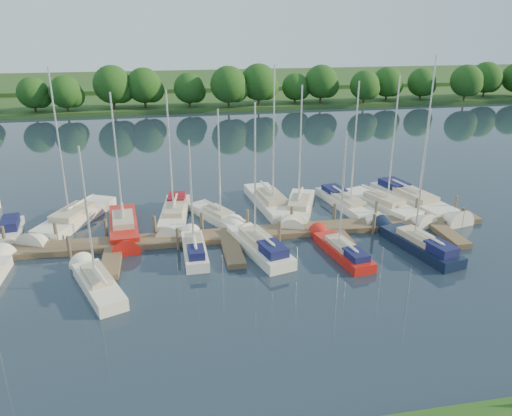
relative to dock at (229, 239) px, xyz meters
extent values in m
plane|color=#192032|center=(0.00, -7.31, -0.20)|extent=(260.00, 260.00, 0.00)
cube|color=brown|center=(0.00, 0.69, 0.00)|extent=(40.00, 2.00, 0.40)
cube|color=brown|center=(-8.00, -2.31, 0.00)|extent=(1.20, 4.00, 0.40)
cube|color=brown|center=(0.00, -2.31, 0.00)|extent=(1.20, 4.00, 0.40)
cube|color=brown|center=(8.00, -2.31, 0.00)|extent=(1.20, 4.00, 0.40)
cube|color=brown|center=(16.00, -2.31, 0.00)|extent=(1.20, 4.00, 0.40)
cylinder|color=#473D33|center=(-15.55, 1.99, 0.40)|extent=(0.24, 0.24, 2.00)
cylinder|color=#473D33|center=(-12.09, 1.99, 0.40)|extent=(0.24, 0.24, 2.00)
cylinder|color=#473D33|center=(-8.64, 1.99, 0.40)|extent=(0.24, 0.24, 2.00)
cylinder|color=#473D33|center=(-5.18, 1.99, 0.40)|extent=(0.24, 0.24, 2.00)
cylinder|color=#473D33|center=(-1.73, 1.99, 0.40)|extent=(0.24, 0.24, 2.00)
cylinder|color=#473D33|center=(1.73, 1.99, 0.40)|extent=(0.24, 0.24, 2.00)
cylinder|color=#473D33|center=(5.18, 1.99, 0.40)|extent=(0.24, 0.24, 2.00)
cylinder|color=#473D33|center=(8.64, 1.99, 0.40)|extent=(0.24, 0.24, 2.00)
cylinder|color=#473D33|center=(12.09, 1.99, 0.40)|extent=(0.24, 0.24, 2.00)
cylinder|color=#473D33|center=(15.55, 1.99, 0.40)|extent=(0.24, 0.24, 2.00)
cylinder|color=#473D33|center=(19.00, 1.99, 0.40)|extent=(0.24, 0.24, 2.00)
cylinder|color=#473D33|center=(-10.80, -0.61, 0.40)|extent=(0.24, 0.24, 2.00)
cylinder|color=#473D33|center=(-3.60, -0.61, 0.40)|extent=(0.24, 0.24, 2.00)
cylinder|color=#473D33|center=(3.60, -0.61, 0.40)|extent=(0.24, 0.24, 2.00)
cylinder|color=#473D33|center=(10.80, -0.61, 0.40)|extent=(0.24, 0.24, 2.00)
cylinder|color=#473D33|center=(18.00, -0.61, 0.40)|extent=(0.24, 0.24, 2.00)
cube|color=#24461B|center=(0.00, 67.69, 0.10)|extent=(180.00, 30.00, 0.60)
cube|color=#2D4C21|center=(0.00, 92.69, 0.50)|extent=(220.00, 40.00, 1.40)
cylinder|color=#38281C|center=(-24.47, 54.13, 0.84)|extent=(0.36, 0.36, 2.08)
sphere|color=#1A3C10|center=(-24.47, 54.13, 3.38)|extent=(4.85, 4.85, 4.85)
sphere|color=#1A3C10|center=(-23.44, 54.33, 2.69)|extent=(3.46, 3.46, 3.46)
cylinder|color=#38281C|center=(-19.03, 56.18, 0.85)|extent=(0.36, 0.36, 2.11)
sphere|color=#1A3C10|center=(-19.03, 56.18, 3.43)|extent=(4.92, 4.92, 4.92)
sphere|color=#1A3C10|center=(-17.97, 56.38, 2.73)|extent=(3.51, 3.51, 3.51)
cylinder|color=#38281C|center=(-12.25, 52.86, 1.18)|extent=(0.36, 0.36, 2.77)
sphere|color=#1A3C10|center=(-12.25, 52.86, 4.56)|extent=(6.45, 6.45, 6.45)
sphere|color=#1A3C10|center=(-10.87, 53.06, 3.64)|extent=(4.61, 4.61, 4.61)
cylinder|color=#38281C|center=(-6.18, 53.49, 0.96)|extent=(0.36, 0.36, 2.33)
sphere|color=#1A3C10|center=(-6.18, 53.49, 3.81)|extent=(5.43, 5.43, 5.43)
sphere|color=#1A3C10|center=(-5.02, 53.69, 3.03)|extent=(3.88, 3.88, 3.88)
cylinder|color=#38281C|center=(-0.35, 53.82, 1.15)|extent=(0.36, 0.36, 2.69)
sphere|color=#1A3C10|center=(-0.35, 53.82, 4.44)|extent=(6.28, 6.28, 6.28)
sphere|color=#1A3C10|center=(0.99, 54.02, 3.54)|extent=(4.49, 4.49, 4.49)
cylinder|color=#38281C|center=(6.92, 55.96, 0.92)|extent=(0.36, 0.36, 2.24)
sphere|color=#1A3C10|center=(6.92, 55.96, 3.66)|extent=(5.23, 5.23, 5.23)
sphere|color=#1A3C10|center=(8.04, 56.16, 2.91)|extent=(3.73, 3.73, 3.73)
cylinder|color=#38281C|center=(13.47, 55.17, 1.14)|extent=(0.36, 0.36, 2.68)
sphere|color=#1A3C10|center=(13.47, 55.17, 4.41)|extent=(6.25, 6.25, 6.25)
sphere|color=#1A3C10|center=(14.81, 55.37, 3.52)|extent=(4.46, 4.46, 4.46)
cylinder|color=#38281C|center=(19.55, 53.74, 1.17)|extent=(0.36, 0.36, 2.75)
sphere|color=#1A3C10|center=(19.55, 53.74, 4.53)|extent=(6.41, 6.41, 6.41)
sphere|color=#1A3C10|center=(20.93, 53.94, 3.62)|extent=(4.58, 4.58, 4.58)
cylinder|color=#38281C|center=(24.56, 55.61, 1.01)|extent=(0.36, 0.36, 2.42)
sphere|color=#1A3C10|center=(24.56, 55.61, 3.96)|extent=(5.64, 5.64, 5.64)
sphere|color=#1A3C10|center=(25.77, 55.81, 3.16)|extent=(4.03, 4.03, 4.03)
cylinder|color=#38281C|center=(31.65, 55.91, 1.13)|extent=(0.36, 0.36, 2.65)
sphere|color=#1A3C10|center=(31.65, 55.91, 4.37)|extent=(6.19, 6.19, 6.19)
sphere|color=#1A3C10|center=(32.97, 56.11, 3.49)|extent=(4.42, 4.42, 4.42)
cylinder|color=#38281C|center=(38.96, 52.96, 0.81)|extent=(0.36, 0.36, 2.01)
sphere|color=#1A3C10|center=(38.96, 52.96, 3.26)|extent=(4.69, 4.69, 4.69)
sphere|color=#1A3C10|center=(39.97, 53.16, 2.59)|extent=(3.35, 3.35, 3.35)
cylinder|color=#38281C|center=(45.00, 55.20, 1.00)|extent=(0.36, 0.36, 2.41)
sphere|color=#1A3C10|center=(45.00, 55.20, 3.95)|extent=(5.62, 5.62, 5.62)
sphere|color=#1A3C10|center=(46.21, 55.40, 3.15)|extent=(4.02, 4.02, 4.02)
cylinder|color=#38281C|center=(50.08, 53.80, 0.81)|extent=(0.36, 0.36, 2.03)
sphere|color=#1A3C10|center=(50.08, 53.80, 3.29)|extent=(4.73, 4.73, 4.73)
sphere|color=#1A3C10|center=(51.09, 54.00, 2.62)|extent=(3.38, 3.38, 3.38)
cylinder|color=#38281C|center=(57.79, 54.31, 0.91)|extent=(0.36, 0.36, 2.21)
sphere|color=#1A3C10|center=(57.79, 54.31, 3.61)|extent=(5.17, 5.17, 5.17)
sphere|color=#1A3C10|center=(58.90, 54.51, 2.88)|extent=(3.69, 3.69, 3.69)
cube|color=silver|center=(-15.71, 4.33, -0.05)|extent=(2.00, 4.48, 0.90)
cone|color=silver|center=(-15.41, 2.19, -0.05)|extent=(0.88, 1.38, 0.71)
cube|color=#131644|center=(-15.71, 4.33, 0.65)|extent=(1.45, 2.51, 0.81)
cube|color=silver|center=(-11.32, 6.07, -0.05)|extent=(5.68, 8.46, 1.19)
cone|color=silver|center=(-13.12, 2.35, -0.05)|extent=(2.30, 3.11, 1.16)
cube|color=tan|center=(-11.50, 5.70, 0.72)|extent=(3.18, 4.11, 0.54)
cylinder|color=silver|center=(-11.68, 5.33, 6.14)|extent=(0.12, 0.12, 11.17)
cylinder|color=silver|center=(-10.96, 6.82, 1.15)|extent=(1.71, 3.40, 0.10)
cylinder|color=silver|center=(-10.96, 6.82, 1.15)|extent=(1.62, 3.07, 0.20)
cube|color=red|center=(-7.55, 3.77, -0.05)|extent=(2.63, 7.31, 1.17)
cone|color=red|center=(-7.23, 0.20, -0.05)|extent=(1.22, 2.58, 1.00)
cube|color=tan|center=(-7.52, 3.41, 0.70)|extent=(1.78, 3.34, 0.53)
cylinder|color=silver|center=(-7.48, 3.05, 5.37)|extent=(0.12, 0.12, 9.66)
cylinder|color=silver|center=(-7.61, 4.48, 1.13)|extent=(0.39, 3.22, 0.10)
cylinder|color=silver|center=(-7.61, 4.48, 1.13)|extent=(0.45, 2.87, 0.20)
cube|color=silver|center=(-3.63, 5.46, -0.05)|extent=(2.86, 7.28, 1.09)
cone|color=silver|center=(-4.07, 1.95, -0.05)|extent=(1.30, 2.58, 0.99)
cube|color=tan|center=(-3.67, 5.11, 0.64)|extent=(1.88, 3.35, 0.49)
cube|color=maroon|center=(-3.38, 7.43, 0.74)|extent=(1.64, 2.28, 0.54)
cylinder|color=silver|center=(-3.72, 4.76, 5.27)|extent=(0.12, 0.12, 9.56)
cylinder|color=silver|center=(-3.54, 6.17, 1.04)|extent=(0.50, 3.17, 0.10)
cylinder|color=silver|center=(-3.54, 6.17, 1.04)|extent=(0.55, 2.84, 0.20)
cube|color=silver|center=(-0.36, 4.45, -0.05)|extent=(4.27, 6.26, 0.96)
cone|color=silver|center=(1.00, 1.70, -0.05)|extent=(1.72, 2.31, 0.86)
cube|color=tan|center=(-0.23, 4.18, 0.54)|extent=(2.38, 3.05, 0.44)
cylinder|color=silver|center=(-0.09, 3.90, 4.55)|extent=(0.12, 0.12, 8.29)
cylinder|color=silver|center=(-0.63, 5.00, 0.89)|extent=(1.32, 2.52, 0.10)
cylinder|color=silver|center=(-0.63, 5.00, 0.89)|extent=(1.27, 2.29, 0.20)
cube|color=silver|center=(4.46, 6.63, -0.05)|extent=(3.22, 8.40, 1.25)
cone|color=silver|center=(4.93, 2.56, -0.05)|extent=(1.47, 2.98, 1.15)
cube|color=tan|center=(4.50, 6.22, 0.77)|extent=(2.13, 3.86, 0.57)
cylinder|color=silver|center=(4.55, 5.82, 6.12)|extent=(0.12, 0.12, 11.05)
cylinder|color=silver|center=(4.36, 7.44, 1.22)|extent=(0.52, 3.67, 0.10)
cylinder|color=silver|center=(4.36, 7.44, 1.22)|extent=(0.57, 3.28, 0.20)
cube|color=silver|center=(6.63, 5.03, -0.05)|extent=(4.52, 7.41, 1.14)
cone|color=silver|center=(5.30, 1.70, -0.05)|extent=(1.86, 2.71, 1.01)
cube|color=tan|center=(6.50, 4.70, 0.68)|extent=(2.60, 3.56, 0.52)
cylinder|color=silver|center=(6.36, 4.37, 5.37)|extent=(0.12, 0.12, 9.69)
cylinder|color=silver|center=(6.89, 5.70, 1.09)|extent=(1.29, 3.04, 0.10)
cylinder|color=silver|center=(6.89, 5.70, 1.09)|extent=(1.25, 2.74, 0.20)
cube|color=silver|center=(10.83, 5.33, -0.05)|extent=(3.30, 7.62, 0.95)
cone|color=silver|center=(11.46, 1.69, -0.05)|extent=(1.46, 2.72, 1.03)
cube|color=tan|center=(10.89, 4.96, 0.53)|extent=(2.10, 3.54, 0.43)
cube|color=#131644|center=(10.47, 7.36, 0.62)|extent=(1.81, 2.43, 0.47)
cylinder|color=silver|center=(10.96, 4.60, 5.38)|extent=(0.12, 0.12, 9.96)
cylinder|color=silver|center=(10.70, 6.05, 0.88)|extent=(0.67, 3.29, 0.10)
cylinder|color=silver|center=(10.70, 6.05, 0.88)|extent=(0.70, 2.94, 0.20)
cube|color=silver|center=(13.51, 4.29, -0.05)|extent=(4.60, 7.82, 1.25)
cone|color=silver|center=(14.82, 0.75, -0.05)|extent=(1.91, 2.85, 1.06)
cube|color=tan|center=(13.64, 3.94, 0.77)|extent=(2.66, 3.74, 0.57)
cylinder|color=silver|center=(13.77, 3.58, 5.70)|extent=(0.12, 0.12, 10.19)
cylinder|color=silver|center=(13.25, 5.00, 1.23)|extent=(1.27, 3.22, 0.10)
cylinder|color=silver|center=(13.25, 5.00, 1.23)|extent=(1.23, 2.90, 0.20)
cube|color=silver|center=(16.69, 5.00, -0.05)|extent=(4.33, 9.02, 1.18)
cone|color=silver|center=(17.67, 0.76, -0.05)|extent=(1.87, 3.24, 1.22)
cube|color=tan|center=(16.79, 4.58, 0.71)|extent=(2.66, 4.22, 0.54)
cube|color=#131644|center=(16.15, 7.37, 0.82)|extent=(2.25, 2.93, 0.59)
cylinder|color=silver|center=(16.89, 4.15, 6.42)|extent=(0.12, 0.12, 11.74)
cylinder|color=silver|center=(16.50, 5.85, 1.14)|extent=(0.98, 3.84, 0.10)
cylinder|color=silver|center=(16.50, 5.85, 1.14)|extent=(0.98, 3.43, 0.20)
cube|color=silver|center=(-8.42, -5.57, -0.05)|extent=(3.68, 6.03, 1.23)
cone|color=silver|center=(-9.50, -2.86, -0.05)|extent=(1.52, 2.20, 0.82)
cube|color=tan|center=(-8.52, -5.30, 0.75)|extent=(2.11, 2.89, 0.56)
cylinder|color=silver|center=(-8.63, -5.02, 4.52)|extent=(0.12, 0.12, 7.88)
cylinder|color=silver|center=(-8.20, -6.11, 1.19)|extent=(1.07, 2.48, 0.10)
cylinder|color=silver|center=(-8.20, -6.11, 1.19)|extent=(1.05, 2.24, 0.20)
cube|color=silver|center=(-2.55, -1.79, -0.05)|extent=(1.55, 5.31, 1.11)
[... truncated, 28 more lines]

